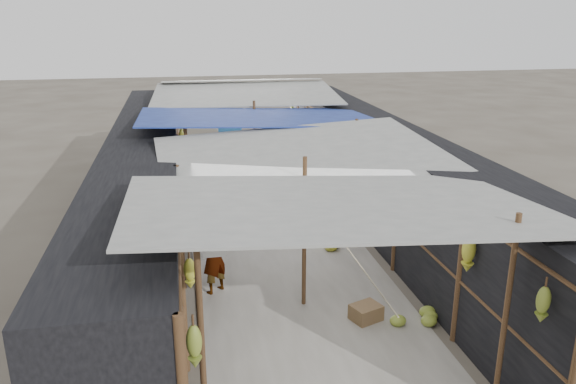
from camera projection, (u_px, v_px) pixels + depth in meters
aisle_slab at (271, 230)px, 12.84m from camera, size 3.60×16.00×0.02m
stall_left at (146, 189)px, 12.01m from camera, size 1.40×15.00×2.30m
stall_right at (385, 176)px, 12.99m from camera, size 1.40×15.00×2.30m
crate_near at (366, 313)px, 9.04m from camera, size 0.56×0.51×0.27m
crate_mid at (333, 226)px, 12.69m from camera, size 0.53×0.46×0.28m
crate_back at (221, 189)px, 15.40m from camera, size 0.43×0.38×0.25m
black_basin at (282, 174)px, 16.97m from camera, size 0.60×0.60×0.18m
vendor_elderly at (214, 256)px, 9.78m from camera, size 0.61×0.58×1.40m
shopper_blue at (216, 186)px, 13.29m from camera, size 0.93×0.79×1.68m
vendor_seated at (314, 196)px, 13.90m from camera, size 0.44×0.60×0.84m
market_canopy at (268, 123)px, 12.46m from camera, size 5.62×15.20×2.77m
hanging_bananas at (282, 164)px, 12.04m from camera, size 3.95×14.00×0.71m
floor_bananas at (287, 216)px, 13.30m from camera, size 3.74×10.06×0.35m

